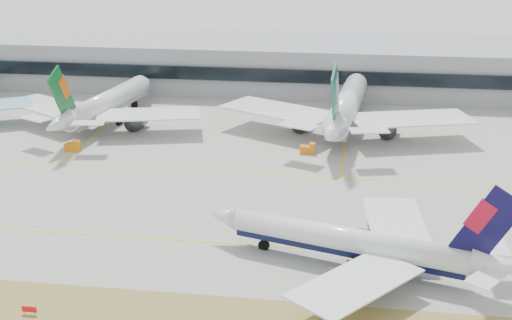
% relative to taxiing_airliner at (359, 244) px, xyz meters
% --- Properties ---
extents(ground, '(3000.00, 3000.00, 0.00)m').
position_rel_taxiing_airliner_xyz_m(ground, '(-29.08, 11.12, -4.34)').
color(ground, '#9B9991').
rests_on(ground, ground).
extents(taxiing_airliner, '(52.47, 44.68, 18.01)m').
position_rel_taxiing_airliner_xyz_m(taxiing_airliner, '(0.00, 0.00, 0.00)').
color(taxiing_airliner, white).
rests_on(taxiing_airliner, ground).
extents(widebody_eva, '(57.90, 57.16, 20.84)m').
position_rel_taxiing_airliner_xyz_m(widebody_eva, '(-68.41, 73.05, 1.20)').
color(widebody_eva, white).
rests_on(widebody_eva, ground).
extents(widebody_cathay, '(66.21, 65.07, 23.70)m').
position_rel_taxiing_airliner_xyz_m(widebody_cathay, '(-4.09, 76.04, 1.96)').
color(widebody_cathay, white).
rests_on(widebody_cathay, ground).
extents(terminal, '(280.00, 43.10, 15.00)m').
position_rel_taxiing_airliner_xyz_m(terminal, '(-29.08, 125.96, 3.16)').
color(terminal, gray).
rests_on(terminal, ground).
extents(hold_sign_left, '(2.20, 0.15, 1.35)m').
position_rel_taxiing_airliner_xyz_m(hold_sign_left, '(-46.62, -20.88, -3.46)').
color(hold_sign_left, red).
rests_on(hold_sign_left, ground).
extents(gse_c, '(3.55, 2.00, 2.60)m').
position_rel_taxiing_airliner_xyz_m(gse_c, '(-12.37, 56.94, -3.30)').
color(gse_c, orange).
rests_on(gse_c, ground).
extents(gse_b, '(3.55, 2.00, 2.60)m').
position_rel_taxiing_airliner_xyz_m(gse_b, '(-68.67, 50.64, -3.30)').
color(gse_b, orange).
rests_on(gse_b, ground).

